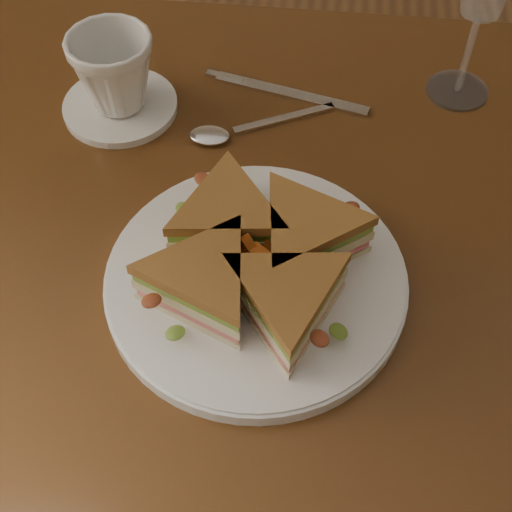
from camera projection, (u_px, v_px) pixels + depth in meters
The scene contains 9 objects.
ground at pixel (282, 475), 1.37m from camera, with size 6.00×6.00×0.00m, color brown.
table at pixel (298, 282), 0.84m from camera, with size 1.20×0.80×0.75m.
plate at pixel (256, 281), 0.72m from camera, with size 0.30×0.30×0.02m, color white.
sandwich_wedges at pixel (256, 259), 0.69m from camera, with size 0.28×0.28×0.06m.
crisps_mound at pixel (256, 262), 0.69m from camera, with size 0.09×0.09×0.05m, color #BA5317, non-canonical shape.
spoon at pixel (228, 132), 0.85m from camera, with size 0.17×0.09×0.01m.
knife at pixel (280, 92), 0.90m from camera, with size 0.21×0.06×0.00m.
saucer at pixel (120, 106), 0.88m from camera, with size 0.14×0.14×0.01m, color white.
coffee_cup at pixel (114, 72), 0.83m from camera, with size 0.10×0.10×0.09m, color white.
Camera 1 is at (0.00, -0.48, 1.35)m, focal length 50.00 mm.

